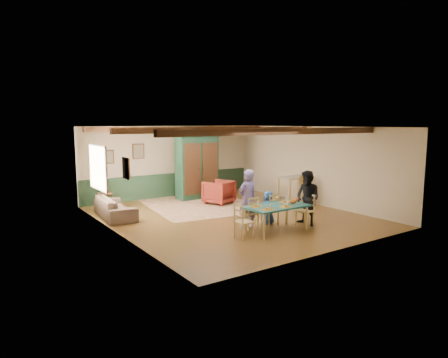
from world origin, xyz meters
TOP-DOWN VIEW (x-y plane):
  - floor at (0.00, 0.00)m, footprint 8.00×8.00m
  - wall_back at (0.00, 4.00)m, footprint 7.00×0.02m
  - wall_left at (-3.50, 0.00)m, footprint 0.02×8.00m
  - wall_right at (3.50, 0.00)m, footprint 0.02×8.00m
  - ceiling at (0.00, 0.00)m, footprint 7.00×8.00m
  - wainscot_back at (0.00, 3.98)m, footprint 6.95×0.03m
  - ceiling_beam_front at (0.00, -2.30)m, footprint 6.95×0.16m
  - ceiling_beam_mid at (0.00, 0.40)m, footprint 6.95×0.16m
  - ceiling_beam_back at (0.00, 3.00)m, footprint 6.95×0.16m
  - window_left at (-3.47, 1.70)m, footprint 0.06×1.60m
  - picture_left_wall at (-3.47, -0.60)m, footprint 0.04×0.42m
  - picture_back_a at (-1.30, 3.97)m, footprint 0.45×0.04m
  - picture_back_b at (-2.40, 3.97)m, footprint 0.38×0.04m
  - dining_table at (-0.02, -2.08)m, footprint 1.68×0.96m
  - dining_chair_far_left at (-0.40, -1.42)m, footprint 0.40×0.41m
  - dining_chair_far_right at (0.34, -1.41)m, footprint 0.40×0.41m
  - dining_chair_end_left at (-1.08, -2.10)m, footprint 0.41×0.40m
  - dining_chair_end_right at (1.05, -2.06)m, footprint 0.41×0.40m
  - person_man at (-0.40, -1.35)m, footprint 0.59×0.39m
  - person_woman at (1.14, -2.06)m, footprint 0.59×0.75m
  - person_child at (0.34, -1.34)m, footprint 0.46×0.30m
  - cat at (0.49, -2.16)m, footprint 0.34×0.14m
  - place_setting_near_left at (-0.52, -2.32)m, footprint 0.38×0.28m
  - place_setting_near_center at (0.08, -2.31)m, footprint 0.38×0.28m
  - place_setting_far_left at (-0.53, -1.86)m, footprint 0.38×0.28m
  - place_setting_far_right at (0.49, -1.84)m, footprint 0.38×0.28m
  - area_rug at (0.10, 1.97)m, footprint 3.88×4.44m
  - armoire at (0.65, 3.12)m, footprint 1.71×0.69m
  - armchair at (0.75, 1.80)m, footprint 1.16×1.18m
  - sofa at (-2.95, 1.86)m, footprint 0.97×2.13m
  - end_table at (-2.85, 3.13)m, footprint 0.49×0.49m
  - table_lamp at (-2.85, 3.13)m, footprint 0.30×0.30m
  - counter_table at (2.87, 0.25)m, footprint 1.20×0.74m
  - bar_stool_left at (2.93, -0.31)m, footprint 0.43×0.46m
  - bar_stool_right at (3.26, -0.12)m, footprint 0.42×0.45m

SIDE VIEW (x-z plane):
  - floor at x=0.00m, z-range 0.00..0.00m
  - area_rug at x=0.10m, z-range 0.00..0.01m
  - end_table at x=-2.85m, z-range 0.00..0.55m
  - sofa at x=-2.95m, z-range 0.00..0.61m
  - dining_table at x=-0.02m, z-range 0.00..0.69m
  - armchair at x=0.75m, z-range 0.00..0.83m
  - dining_chair_far_left at x=-0.40m, z-range 0.00..0.88m
  - dining_chair_far_right at x=0.34m, z-range 0.00..0.88m
  - dining_chair_end_left at x=-1.08m, z-range 0.00..0.88m
  - dining_chair_end_right at x=1.05m, z-range 0.00..0.88m
  - wainscot_back at x=0.00m, z-range 0.00..0.90m
  - person_child at x=0.34m, z-range 0.00..0.93m
  - counter_table at x=2.87m, z-range 0.00..0.98m
  - bar_stool_left at x=2.93m, z-range 0.00..1.07m
  - bar_stool_right at x=3.26m, z-range 0.00..1.08m
  - place_setting_near_left at x=-0.52m, z-range 0.69..0.80m
  - place_setting_near_center at x=0.08m, z-range 0.69..0.80m
  - place_setting_far_left at x=-0.53m, z-range 0.69..0.80m
  - place_setting_far_right at x=0.49m, z-range 0.69..0.80m
  - person_woman at x=1.14m, z-range 0.00..1.53m
  - cat at x=0.49m, z-range 0.69..0.86m
  - table_lamp at x=-2.85m, z-range 0.55..1.04m
  - person_man at x=-0.40m, z-range 0.00..1.59m
  - armoire at x=0.65m, z-range 0.00..2.42m
  - wall_back at x=0.00m, z-range 0.00..2.70m
  - wall_left at x=-3.50m, z-range 0.00..2.70m
  - wall_right at x=3.50m, z-range 0.00..2.70m
  - window_left at x=-3.47m, z-range 0.90..2.20m
  - picture_back_b at x=-2.40m, z-range 1.41..1.89m
  - picture_left_wall at x=-3.47m, z-range 1.49..2.01m
  - picture_back_a at x=-1.30m, z-range 1.52..2.08m
  - ceiling_beam_front at x=0.00m, z-range 2.53..2.69m
  - ceiling_beam_mid at x=0.00m, z-range 2.53..2.69m
  - ceiling_beam_back at x=0.00m, z-range 2.53..2.69m
  - ceiling at x=0.00m, z-range 2.69..2.71m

